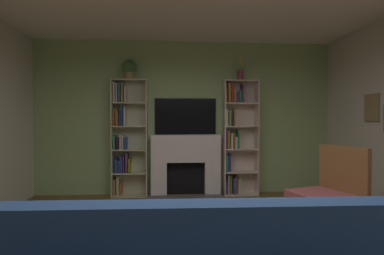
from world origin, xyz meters
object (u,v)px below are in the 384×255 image
at_px(fireplace, 186,163).
at_px(potted_plant, 130,69).
at_px(vase_with_flowers, 241,73).
at_px(armchair, 331,191).
at_px(tv, 185,116).
at_px(bookshelf_left, 126,137).
at_px(bookshelf_right, 236,137).

relative_size(fireplace, potted_plant, 3.93).
bearing_deg(vase_with_flowers, fireplace, 178.82).
bearing_deg(vase_with_flowers, armchair, -74.84).
bearing_deg(potted_plant, fireplace, 1.16).
height_order(tv, bookshelf_left, bookshelf_left).
bearing_deg(bookshelf_left, potted_plant, -31.12).
height_order(bookshelf_right, vase_with_flowers, vase_with_flowers).
height_order(bookshelf_left, bookshelf_right, same).
relative_size(tv, potted_plant, 3.28).
bearing_deg(armchair, bookshelf_left, 141.44).
distance_m(potted_plant, armchair, 3.79).
distance_m(fireplace, potted_plant, 2.00).
relative_size(potted_plant, armchair, 0.32).
relative_size(fireplace, tv, 1.20).
distance_m(tv, potted_plant, 1.34).
relative_size(tv, bookshelf_right, 0.54).
distance_m(tv, armchair, 2.88).
relative_size(bookshelf_right, potted_plant, 6.10).
xyz_separation_m(bookshelf_left, bookshelf_right, (2.04, -0.01, -0.00)).
distance_m(fireplace, armchair, 2.65).
height_order(bookshelf_left, armchair, bookshelf_left).
height_order(tv, vase_with_flowers, vase_with_flowers).
relative_size(fireplace, bookshelf_left, 0.65).
xyz_separation_m(tv, armchair, (1.59, -2.22, -0.91)).
bearing_deg(tv, vase_with_flowers, -6.71).
height_order(potted_plant, vase_with_flowers, vase_with_flowers).
height_order(fireplace, bookshelf_left, bookshelf_left).
bearing_deg(bookshelf_left, fireplace, -1.27).
bearing_deg(tv, potted_plant, -173.30).
distance_m(fireplace, bookshelf_left, 1.19).
relative_size(tv, vase_with_flowers, 2.81).
relative_size(fireplace, bookshelf_right, 0.65).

